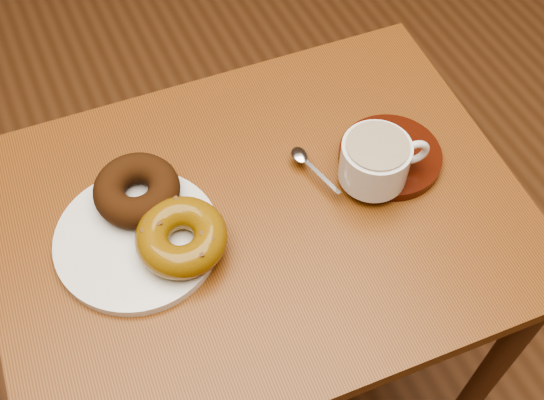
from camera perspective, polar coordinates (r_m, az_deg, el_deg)
name	(u,v)px	position (r m, az deg, el deg)	size (l,w,h in m)	color
cafe_table	(260,253)	(1.03, -1.01, -4.44)	(0.76, 0.59, 0.68)	brown
donut_plate	(137,239)	(0.92, -11.20, -3.21)	(0.22, 0.22, 0.01)	white
donut_cinnamon	(137,190)	(0.93, -11.25, 0.83)	(0.12, 0.12, 0.04)	#331A0A
donut_caramel	(181,237)	(0.88, -7.60, -3.10)	(0.14, 0.14, 0.04)	#7E570D
saucer	(390,157)	(1.00, 9.83, 3.60)	(0.15, 0.15, 0.02)	#361007
coffee_cup	(376,160)	(0.94, 8.71, 3.31)	(0.13, 0.10, 0.07)	white
teaspoon	(304,159)	(0.97, 2.68, 3.44)	(0.03, 0.10, 0.01)	silver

